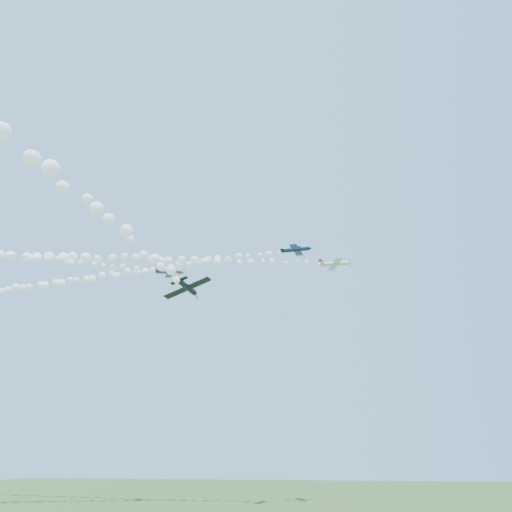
% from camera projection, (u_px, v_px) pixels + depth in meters
% --- Properties ---
extents(plane_white, '(7.64, 8.10, 2.20)m').
position_uv_depth(plane_white, '(335.00, 264.00, 97.04)').
color(plane_white, silver).
extents(smoke_trail_white, '(72.45, 20.03, 3.18)m').
position_uv_depth(smoke_trail_white, '(159.00, 259.00, 94.03)').
color(smoke_trail_white, white).
extents(plane_navy, '(7.18, 7.56, 2.45)m').
position_uv_depth(plane_navy, '(296.00, 250.00, 91.02)').
color(plane_navy, '#0D1D3B').
extents(smoke_trail_navy, '(84.40, 13.86, 2.82)m').
position_uv_depth(smoke_trail_navy, '(114.00, 274.00, 102.84)').
color(smoke_trail_navy, white).
extents(plane_grey, '(6.48, 6.86, 1.90)m').
position_uv_depth(plane_grey, '(170.00, 272.00, 97.40)').
color(plane_grey, '#3E425A').
extents(plane_black, '(7.77, 7.72, 2.78)m').
position_uv_depth(plane_black, '(187.00, 287.00, 69.78)').
color(plane_black, black).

